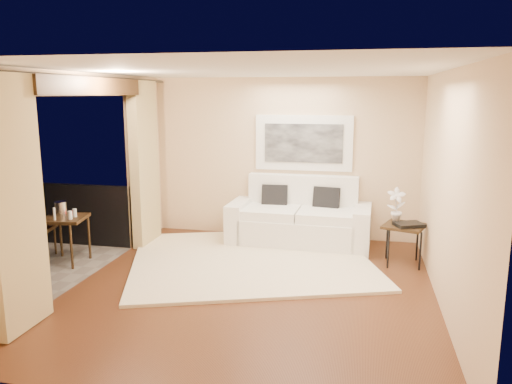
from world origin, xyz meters
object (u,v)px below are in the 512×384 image
(sofa, at_px, (300,220))
(bistro_table, at_px, (64,223))
(balcony_chair_far, at_px, (34,223))
(side_table, at_px, (404,229))
(ice_bucket, at_px, (61,208))
(orchid, at_px, (396,205))

(sofa, height_order, bistro_table, sofa)
(balcony_chair_far, bearing_deg, sofa, -166.81)
(side_table, height_order, ice_bucket, ice_bucket)
(sofa, height_order, balcony_chair_far, sofa)
(orchid, relative_size, ice_bucket, 2.52)
(bistro_table, xyz_separation_m, balcony_chair_far, (-0.51, 0.01, -0.03))
(balcony_chair_far, distance_m, ice_bucket, 0.46)
(balcony_chair_far, bearing_deg, orchid, -179.19)
(side_table, xyz_separation_m, bistro_table, (-4.80, -0.95, 0.07))
(sofa, distance_m, ice_bucket, 3.70)
(balcony_chair_far, bearing_deg, ice_bucket, -177.75)
(sofa, bearing_deg, balcony_chair_far, -153.76)
(bistro_table, xyz_separation_m, ice_bucket, (-0.11, 0.11, 0.18))
(side_table, height_order, balcony_chair_far, balcony_chair_far)
(orchid, distance_m, balcony_chair_far, 5.31)
(side_table, distance_m, orchid, 0.37)
(bistro_table, height_order, balcony_chair_far, balcony_chair_far)
(sofa, xyz_separation_m, orchid, (1.47, -0.58, 0.45))
(sofa, xyz_separation_m, bistro_table, (-3.21, -1.69, 0.21))
(orchid, bearing_deg, balcony_chair_far, -168.06)
(orchid, distance_m, bistro_table, 4.82)
(sofa, relative_size, orchid, 4.57)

